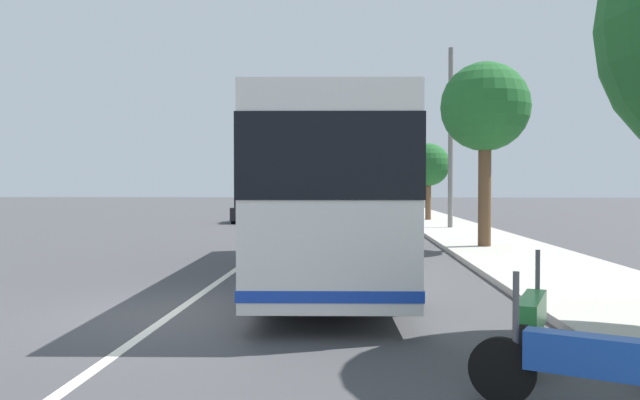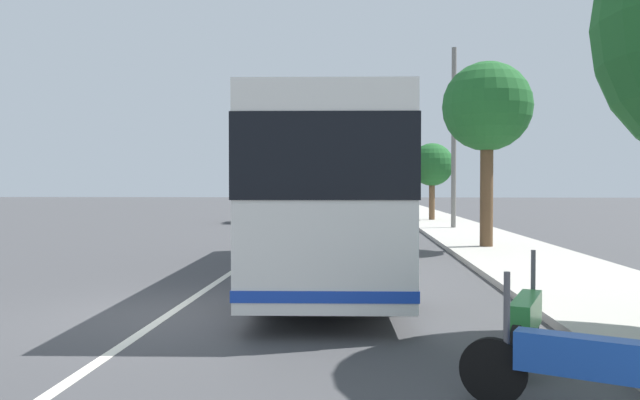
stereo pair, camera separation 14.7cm
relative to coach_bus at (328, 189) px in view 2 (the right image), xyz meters
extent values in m
plane|color=#424244|center=(-4.32, 2.35, -2.01)|extent=(220.00, 220.00, 0.00)
cube|color=#B2ADA3|center=(5.68, -5.32, -1.94)|extent=(110.00, 3.60, 0.14)
cube|color=silver|center=(5.68, 2.35, -2.00)|extent=(110.00, 0.16, 0.01)
cube|color=silver|center=(0.00, 0.00, -0.08)|extent=(12.10, 2.99, 3.15)
cube|color=black|center=(0.00, 0.00, 0.46)|extent=(12.14, 3.03, 1.17)
cube|color=#193FB2|center=(0.00, 0.00, -1.41)|extent=(12.13, 3.02, 0.16)
cylinder|color=black|center=(3.79, 1.30, -1.51)|extent=(1.01, 0.34, 1.00)
cylinder|color=black|center=(3.89, -0.98, -1.51)|extent=(1.01, 0.34, 1.00)
cylinder|color=black|center=(-3.89, 0.98, -1.51)|extent=(1.01, 0.34, 1.00)
cylinder|color=black|center=(-3.79, -1.30, -1.51)|extent=(1.01, 0.34, 1.00)
cylinder|color=black|center=(-8.18, -1.97, -1.69)|extent=(0.35, 0.60, 0.63)
cube|color=#1947A5|center=(-8.54, -2.72, -1.44)|extent=(0.76, 1.23, 0.35)
cylinder|color=#4C4C51|center=(-8.23, -2.08, -1.09)|extent=(0.06, 0.06, 0.70)
cylinder|color=black|center=(-5.82, -3.01, -1.72)|extent=(0.56, 0.29, 0.57)
cylinder|color=black|center=(-7.38, -2.39, -1.72)|extent=(0.56, 0.29, 0.57)
cube|color=#338C3F|center=(-6.60, -2.70, -1.47)|extent=(1.26, 0.69, 0.40)
cylinder|color=#4C4C51|center=(-5.94, -2.97, -1.12)|extent=(0.06, 0.06, 0.70)
cube|color=black|center=(21.12, 5.37, -1.47)|extent=(4.29, 1.93, 0.72)
cube|color=black|center=(21.07, 5.37, -0.87)|extent=(2.08, 1.71, 0.48)
cylinder|color=black|center=(19.76, 4.51, -1.69)|extent=(0.65, 0.24, 0.64)
cylinder|color=black|center=(19.70, 6.13, -1.69)|extent=(0.65, 0.24, 0.64)
cylinder|color=black|center=(22.55, 4.61, -1.69)|extent=(0.65, 0.24, 0.64)
cylinder|color=black|center=(22.49, 6.23, -1.69)|extent=(0.65, 0.24, 0.64)
cube|color=red|center=(20.04, -0.37, -1.46)|extent=(4.58, 2.06, 0.73)
cube|color=black|center=(19.95, -0.37, -0.86)|extent=(2.14, 1.78, 0.49)
cylinder|color=black|center=(21.46, 0.54, -1.69)|extent=(0.65, 0.26, 0.64)
cylinder|color=black|center=(21.56, -1.10, -1.69)|extent=(0.65, 0.26, 0.64)
cylinder|color=black|center=(18.51, 0.37, -1.69)|extent=(0.65, 0.26, 0.64)
cylinder|color=black|center=(18.61, -1.28, -1.69)|extent=(0.65, 0.26, 0.64)
cube|color=navy|center=(29.77, 0.41, -1.44)|extent=(4.15, 1.84, 0.77)
cube|color=black|center=(29.55, 0.41, -0.77)|extent=(2.13, 1.64, 0.57)
cylinder|color=black|center=(31.10, 1.23, -1.69)|extent=(0.65, 0.24, 0.64)
cylinder|color=black|center=(31.14, -0.32, -1.69)|extent=(0.65, 0.24, 0.64)
cylinder|color=black|center=(28.39, 1.15, -1.69)|extent=(0.65, 0.24, 0.64)
cylinder|color=black|center=(28.44, -0.41, -1.69)|extent=(0.65, 0.24, 0.64)
cylinder|color=brown|center=(5.95, -4.82, -0.11)|extent=(0.41, 0.41, 3.79)
sphere|color=#1E5B26|center=(5.95, -4.82, 2.64)|extent=(2.87, 2.87, 2.87)
cylinder|color=brown|center=(21.92, -4.97, -0.70)|extent=(0.34, 0.34, 2.61)
sphere|color=#1E5B26|center=(21.92, -4.97, 1.36)|extent=(2.50, 2.50, 2.50)
cylinder|color=slate|center=(15.12, -5.17, 2.30)|extent=(0.23, 0.23, 8.62)
camera|label=1|loc=(-13.99, -0.56, 0.05)|focal=34.17mm
camera|label=2|loc=(-13.98, -0.70, 0.05)|focal=34.17mm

